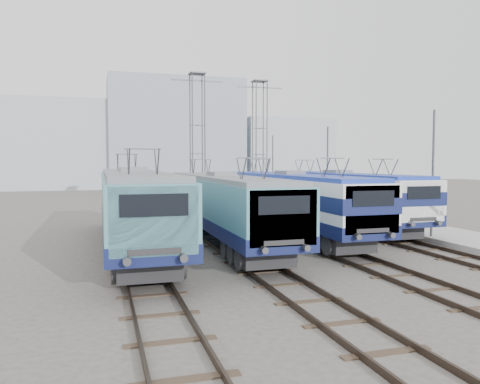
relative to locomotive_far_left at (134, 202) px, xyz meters
name	(u,v)px	position (x,y,z in m)	size (l,w,h in m)	color
ground	(298,259)	(6.75, -4.28, -2.32)	(160.00, 160.00, 0.00)	#514C47
platform	(390,224)	(16.95, 3.72, -2.17)	(4.00, 70.00, 0.30)	#9E9E99
locomotive_far_left	(134,202)	(0.00, 0.00, 0.00)	(2.95, 18.63, 3.51)	#111949
locomotive_center_left	(222,203)	(4.50, 0.26, -0.15)	(2.75, 17.35, 3.26)	#111949
locomotive_center_right	(291,197)	(9.00, 1.91, -0.09)	(2.76, 17.42, 3.28)	#111949
locomotive_far_right	(338,193)	(13.50, 4.54, -0.09)	(2.75, 17.36, 3.26)	#111949
catenary_tower_west	(197,135)	(6.75, 17.72, 4.33)	(4.50, 1.20, 12.00)	#3F4247
catenary_tower_east	(260,137)	(13.25, 19.72, 4.33)	(4.50, 1.20, 12.00)	#3F4247
mast_front	(433,176)	(15.35, -2.28, 1.18)	(0.12, 0.12, 7.00)	#3F4247
mast_mid	(327,172)	(15.35, 9.72, 1.18)	(0.12, 0.12, 7.00)	#3F4247
mast_rear	(273,170)	(15.35, 21.72, 1.18)	(0.12, 0.12, 7.00)	#3F4247
building_west	(63,145)	(-7.25, 57.72, 4.68)	(18.00, 12.00, 14.00)	#A2ACB4
building_center	(174,135)	(10.75, 57.72, 6.68)	(22.00, 14.00, 18.00)	#8C95A9
building_east	(282,153)	(30.75, 57.72, 3.68)	(16.00, 12.00, 12.00)	#A2ACB4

